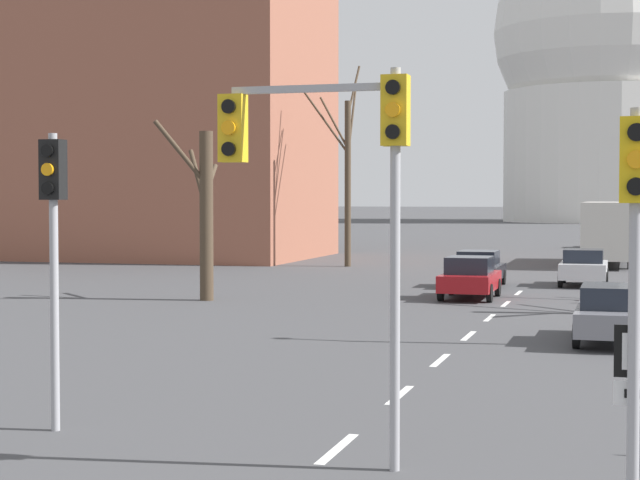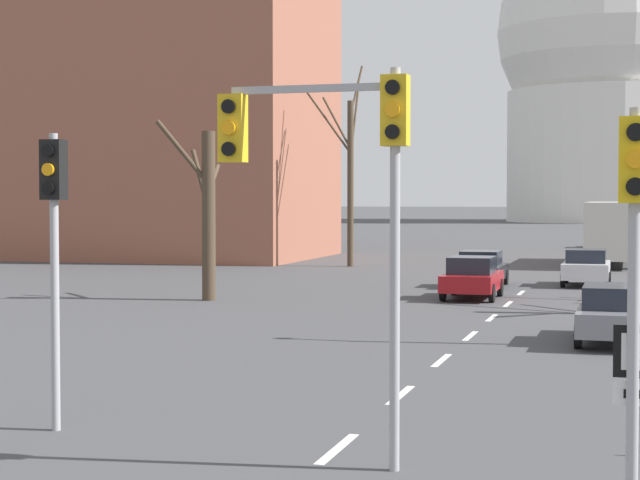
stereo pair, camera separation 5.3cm
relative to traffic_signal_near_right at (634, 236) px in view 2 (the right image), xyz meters
The scene contains 21 objects.
lane_stripe_1 6.07m from the traffic_signal_near_right, 146.15° to the left, with size 0.16×2.00×0.01m, color silver.
lane_stripe_2 9.09m from the traffic_signal_near_right, 119.94° to the left, with size 0.16×2.00×0.01m, color silver.
lane_stripe_3 12.99m from the traffic_signal_near_right, 109.64° to the left, with size 0.16×2.00×0.01m, color silver.
lane_stripe_4 17.19m from the traffic_signal_near_right, 104.49° to the left, with size 0.16×2.00×0.01m, color silver.
lane_stripe_5 21.51m from the traffic_signal_near_right, 101.46° to the left, with size 0.16×2.00×0.01m, color silver.
lane_stripe_6 25.90m from the traffic_signal_near_right, 99.46° to the left, with size 0.16×2.00×0.01m, color silver.
lane_stripe_7 30.31m from the traffic_signal_near_right, 98.06° to the left, with size 0.16×2.00×0.01m, color silver.
traffic_signal_near_right is the anchor object (origin of this frame).
traffic_signal_centre_tall 4.43m from the traffic_signal_near_right, 155.19° to the left, with size 2.72×0.34×5.52m.
traffic_signal_near_left 9.33m from the traffic_signal_near_right, 162.79° to the left, with size 0.36×0.34×4.78m.
route_sign_post 1.73m from the traffic_signal_near_right, 60.70° to the left, with size 0.60×0.08×2.36m.
sedan_near_left 33.07m from the traffic_signal_near_right, 100.71° to the left, with size 1.91×4.12×1.51m.
sedan_near_right 34.14m from the traffic_signal_near_right, 93.23° to the left, with size 1.97×3.81×1.56m.
sedan_mid_centre 16.24m from the traffic_signal_near_right, 91.87° to the left, with size 1.74×4.49×1.50m.
sedan_far_left 69.33m from the traffic_signal_near_right, 91.75° to the left, with size 1.75×4.25×1.70m.
sedan_far_right 27.61m from the traffic_signal_near_right, 102.00° to the left, with size 1.94×3.97×1.57m.
city_bus 48.87m from the traffic_signal_near_right, 91.44° to the left, with size 2.66×10.80×3.48m.
bare_tree_left_near 27.96m from the traffic_signal_near_right, 122.20° to the left, with size 1.85×3.29×6.55m.
bare_tree_left_far 46.03m from the traffic_signal_near_right, 108.80° to the left, with size 3.13×2.26×10.97m.
capitol_dome 157.21m from the traffic_signal_near_right, 91.55° to the left, with size 33.02×33.02×46.64m.
apartment_block_left 56.75m from the traffic_signal_near_right, 119.40° to the left, with size 18.00×14.00×18.25m, color #935642.
Camera 2 is at (4.21, -8.33, 3.76)m, focal length 60.00 mm.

